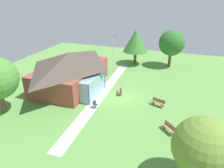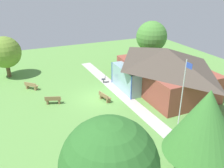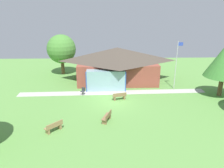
% 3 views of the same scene
% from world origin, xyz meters
% --- Properties ---
extents(ground_plane, '(44.00, 44.00, 0.00)m').
position_xyz_m(ground_plane, '(0.00, 0.00, 0.00)').
color(ground_plane, '#609947').
extents(pavilion, '(11.28, 8.17, 4.58)m').
position_xyz_m(pavilion, '(0.67, 7.16, 2.37)').
color(pavilion, brown).
rests_on(pavilion, ground_plane).
extents(footpath, '(21.96, 1.97, 0.03)m').
position_xyz_m(footpath, '(0.00, 2.60, 0.01)').
color(footpath, '#BCB7B2').
rests_on(footpath, ground_plane).
extents(flagpole, '(0.64, 0.08, 5.87)m').
position_xyz_m(flagpole, '(7.65, 3.78, 3.23)').
color(flagpole, silver).
rests_on(flagpole, ground_plane).
extents(bench_front_center, '(0.92, 1.56, 0.84)m').
position_xyz_m(bench_front_center, '(-0.75, -4.29, 0.40)').
color(bench_front_center, olive).
rests_on(bench_front_center, ground_plane).
extents(bench_rear_near_path, '(1.56, 0.79, 0.84)m').
position_xyz_m(bench_rear_near_path, '(0.63, 0.45, 0.40)').
color(bench_rear_near_path, olive).
rests_on(bench_rear_near_path, ground_plane).
extents(bench_front_left, '(1.36, 1.38, 0.84)m').
position_xyz_m(bench_front_left, '(-5.01, -5.83, 0.40)').
color(bench_front_left, '#9E7A51').
rests_on(bench_front_left, ground_plane).
extents(patio_chair_west, '(0.58, 0.58, 0.86)m').
position_xyz_m(patio_chair_west, '(-3.46, 2.06, 0.42)').
color(patio_chair_west, '#33383D').
rests_on(patio_chair_west, ground_plane).
extents(tree_east_hedge, '(4.14, 4.14, 5.98)m').
position_xyz_m(tree_east_hedge, '(12.14, 1.42, 4.09)').
color(tree_east_hedge, brown).
rests_on(tree_east_hedge, ground_plane).
extents(tree_lawn_corner, '(3.73, 3.73, 4.97)m').
position_xyz_m(tree_lawn_corner, '(-9.98, -7.90, 3.09)').
color(tree_lawn_corner, brown).
rests_on(tree_lawn_corner, ground_plane).
extents(tree_far_east, '(4.10, 4.10, 6.05)m').
position_xyz_m(tree_far_east, '(12.82, -4.29, 3.98)').
color(tree_far_east, brown).
rests_on(tree_far_east, ground_plane).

